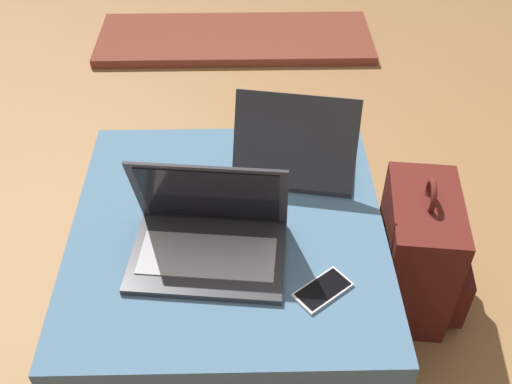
{
  "coord_description": "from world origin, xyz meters",
  "views": [
    {
      "loc": [
        0.05,
        -1.07,
        1.53
      ],
      "look_at": [
        0.07,
        0.04,
        0.51
      ],
      "focal_mm": 42.0,
      "sensor_mm": 36.0,
      "label": 1
    }
  ],
  "objects_px": {
    "laptop_near": "(209,235)",
    "cell_phone": "(323,290)",
    "laptop_far": "(296,154)",
    "backpack": "(419,255)"
  },
  "relations": [
    {
      "from": "laptop_far",
      "to": "backpack",
      "type": "bearing_deg",
      "value": 171.16
    },
    {
      "from": "laptop_near",
      "to": "backpack",
      "type": "relative_size",
      "value": 0.82
    },
    {
      "from": "laptop_near",
      "to": "cell_phone",
      "type": "relative_size",
      "value": 2.65
    },
    {
      "from": "cell_phone",
      "to": "laptop_far",
      "type": "bearing_deg",
      "value": 146.84
    },
    {
      "from": "laptop_near",
      "to": "laptop_far",
      "type": "height_order",
      "value": "laptop_near"
    },
    {
      "from": "laptop_far",
      "to": "laptop_near",
      "type": "bearing_deg",
      "value": 63.03
    },
    {
      "from": "laptop_near",
      "to": "cell_phone",
      "type": "distance_m",
      "value": 0.3
    },
    {
      "from": "laptop_near",
      "to": "backpack",
      "type": "xyz_separation_m",
      "value": [
        0.6,
        0.18,
        -0.29
      ]
    },
    {
      "from": "laptop_near",
      "to": "laptop_far",
      "type": "distance_m",
      "value": 0.38
    },
    {
      "from": "backpack",
      "to": "laptop_near",
      "type": "bearing_deg",
      "value": 113.37
    }
  ]
}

